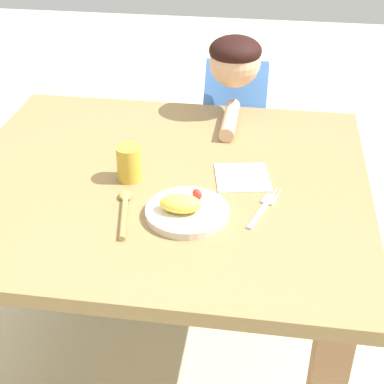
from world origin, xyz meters
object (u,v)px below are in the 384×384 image
object	(u,v)px
spoon	(124,209)
person	(234,145)
plate	(186,210)
drinking_cup	(129,163)
fork	(264,207)

from	to	relation	value
spoon	person	bearing A→B (deg)	-27.64
plate	drinking_cup	xyz separation A→B (m)	(-0.18, 0.15, 0.03)
fork	person	bearing A→B (deg)	28.70
fork	spoon	size ratio (longest dim) A/B	0.92
fork	drinking_cup	distance (m)	0.38
spoon	plate	bearing A→B (deg)	-100.34
drinking_cup	person	xyz separation A→B (m)	(0.24, 0.58, -0.23)
person	plate	bearing A→B (deg)	85.35
fork	drinking_cup	world-z (taller)	drinking_cup
spoon	drinking_cup	xyz separation A→B (m)	(-0.02, 0.15, 0.04)
drinking_cup	person	size ratio (longest dim) A/B	0.10
plate	fork	size ratio (longest dim) A/B	1.10
spoon	drinking_cup	bearing A→B (deg)	-2.90
person	drinking_cup	bearing A→B (deg)	67.94
plate	drinking_cup	bearing A→B (deg)	139.62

